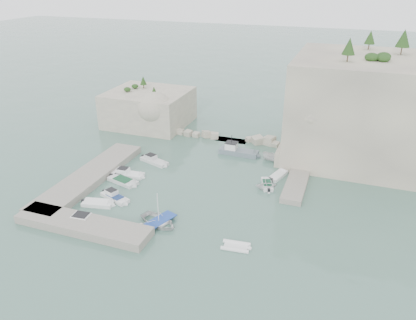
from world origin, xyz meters
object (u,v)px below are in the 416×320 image
(tender_east_a, at_px, (266,189))
(motorboat_f, at_px, (89,224))
(tender_east_c, at_px, (278,177))
(motorboat_c, at_px, (123,182))
(tender_east_d, at_px, (274,161))
(work_boat, at_px, (239,154))
(motorboat_d, at_px, (115,199))
(motorboat_e, at_px, (98,205))
(motorboat_a, at_px, (154,163))
(rowboat, at_px, (159,224))
(motorboat_b, at_px, (128,176))
(tender_east_b, at_px, (267,186))
(inflatable_dinghy, at_px, (236,247))

(tender_east_a, bearing_deg, motorboat_f, 106.28)
(motorboat_f, bearing_deg, tender_east_c, 41.41)
(motorboat_c, bearing_deg, tender_east_c, 40.11)
(tender_east_d, relative_size, work_boat, 0.56)
(tender_east_c, bearing_deg, motorboat_d, 142.31)
(motorboat_d, relative_size, tender_east_c, 1.14)
(motorboat_f, bearing_deg, tender_east_d, 50.52)
(motorboat_d, bearing_deg, tender_east_a, 47.74)
(motorboat_f, relative_size, tender_east_a, 2.12)
(motorboat_e, distance_m, tender_east_c, 27.55)
(motorboat_a, distance_m, motorboat_f, 19.32)
(tender_east_c, height_order, tender_east_d, tender_east_d)
(tender_east_a, height_order, tender_east_c, tender_east_a)
(rowboat, height_order, tender_east_d, tender_east_d)
(motorboat_e, bearing_deg, motorboat_f, -82.97)
(motorboat_e, bearing_deg, rowboat, -19.73)
(motorboat_f, relative_size, rowboat, 1.25)
(motorboat_e, distance_m, tender_east_a, 24.29)
(tender_east_a, relative_size, work_boat, 0.43)
(motorboat_b, distance_m, motorboat_d, 7.23)
(tender_east_c, bearing_deg, motorboat_c, 130.77)
(tender_east_d, xyz_separation_m, work_boat, (-6.46, 0.69, 0.00))
(tender_east_b, relative_size, tender_east_d, 1.00)
(motorboat_a, distance_m, motorboat_d, 12.77)
(motorboat_d, bearing_deg, rowboat, -1.83)
(work_boat, bearing_deg, inflatable_dinghy, -73.23)
(motorboat_d, height_order, rowboat, motorboat_d)
(motorboat_c, relative_size, tender_east_c, 1.20)
(motorboat_c, distance_m, tender_east_c, 24.13)
(motorboat_f, bearing_deg, tender_east_a, 35.94)
(motorboat_e, xyz_separation_m, rowboat, (10.00, -1.36, 0.00))
(motorboat_b, relative_size, motorboat_f, 0.83)
(motorboat_b, relative_size, rowboat, 1.03)
(motorboat_f, relative_size, tender_east_b, 1.61)
(motorboat_f, xyz_separation_m, tender_east_b, (19.34, 17.77, 0.00))
(motorboat_c, bearing_deg, inflatable_dinghy, -8.71)
(motorboat_e, bearing_deg, tender_east_b, 20.61)
(motorboat_b, distance_m, work_boat, 19.92)
(motorboat_b, xyz_separation_m, motorboat_f, (2.07, -13.52, 0.00))
(tender_east_b, distance_m, work_boat, 12.13)
(motorboat_e, distance_m, rowboat, 10.10)
(inflatable_dinghy, bearing_deg, motorboat_d, 160.41)
(motorboat_e, relative_size, rowboat, 0.84)
(motorboat_d, bearing_deg, motorboat_a, 111.29)
(motorboat_c, relative_size, motorboat_d, 1.05)
(tender_east_b, height_order, work_boat, work_boat)
(tender_east_b, bearing_deg, motorboat_f, 113.35)
(motorboat_b, bearing_deg, motorboat_a, 70.18)
(motorboat_a, relative_size, rowboat, 1.06)
(tender_east_d, bearing_deg, motorboat_f, 151.78)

